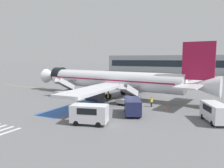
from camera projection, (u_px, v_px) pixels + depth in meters
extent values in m
plane|color=slate|center=(107.00, 95.00, 46.40)|extent=(600.00, 600.00, 0.00)
cube|color=gold|center=(110.00, 96.00, 45.30)|extent=(74.29, 6.01, 0.01)
cube|color=#2856A8|center=(73.00, 108.00, 34.79)|extent=(4.11, 12.88, 0.01)
cube|color=silver|center=(6.00, 133.00, 23.04)|extent=(0.44, 3.60, 0.01)
cylinder|color=silver|center=(110.00, 80.00, 44.90)|extent=(30.70, 6.00, 3.63)
cone|color=silver|center=(52.00, 76.00, 54.18)|extent=(4.26, 3.86, 3.56)
cone|color=silver|center=(202.00, 86.00, 35.23)|extent=(5.70, 3.90, 3.48)
cylinder|color=black|center=(60.00, 75.00, 52.67)|extent=(2.46, 3.82, 3.66)
cube|color=maroon|center=(110.00, 79.00, 44.88)|extent=(28.27, 5.88, 0.24)
cube|color=silver|center=(97.00, 89.00, 35.64)|extent=(5.41, 17.54, 0.44)
cylinder|color=#38383D|center=(94.00, 95.00, 38.12)|extent=(3.15, 2.52, 2.29)
cube|color=silver|center=(143.00, 80.00, 50.69)|extent=(7.99, 17.84, 0.44)
cylinder|color=#38383D|center=(133.00, 86.00, 50.39)|extent=(3.15, 2.52, 2.29)
cube|color=maroon|center=(198.00, 61.00, 35.20)|extent=(5.09, 0.76, 6.20)
cube|color=silver|center=(189.00, 86.00, 33.07)|extent=(3.71, 6.04, 0.24)
cube|color=silver|center=(198.00, 82.00, 38.82)|extent=(3.71, 6.04, 0.24)
cylinder|color=#38383D|center=(72.00, 85.00, 50.84)|extent=(0.20, 0.20, 2.60)
cylinder|color=black|center=(72.00, 90.00, 51.00)|extent=(0.86, 0.34, 0.84)
cylinder|color=#38383D|center=(108.00, 90.00, 41.83)|extent=(0.24, 0.24, 2.29)
cylinder|color=black|center=(108.00, 96.00, 41.96)|extent=(1.14, 0.68, 1.10)
cylinder|color=#38383D|center=(123.00, 87.00, 46.69)|extent=(0.24, 0.24, 2.29)
cylinder|color=black|center=(123.00, 92.00, 46.83)|extent=(1.14, 0.68, 1.10)
cube|color=#ADB2BA|center=(65.00, 92.00, 46.05)|extent=(2.57, 4.96, 0.70)
cylinder|color=black|center=(68.00, 92.00, 47.99)|extent=(0.27, 0.72, 0.70)
cylinder|color=black|center=(74.00, 93.00, 46.99)|extent=(0.27, 0.72, 0.70)
cylinder|color=black|center=(56.00, 95.00, 45.19)|extent=(0.27, 0.72, 0.70)
cylinder|color=black|center=(63.00, 95.00, 44.18)|extent=(0.27, 0.72, 0.70)
cube|color=#4C4C51|center=(65.00, 86.00, 45.89)|extent=(1.75, 4.25, 2.12)
cube|color=#4C4C51|center=(72.00, 80.00, 47.68)|extent=(1.73, 1.23, 0.12)
cube|color=silver|center=(62.00, 83.00, 46.25)|extent=(0.41, 4.49, 2.84)
cube|color=silver|center=(68.00, 84.00, 45.42)|extent=(0.41, 4.49, 2.84)
cube|color=#ADB2BA|center=(129.00, 100.00, 37.84)|extent=(2.57, 4.96, 0.70)
cylinder|color=black|center=(129.00, 99.00, 39.79)|extent=(0.27, 0.72, 0.70)
cylinder|color=black|center=(138.00, 101.00, 38.78)|extent=(0.27, 0.72, 0.70)
cylinder|color=black|center=(119.00, 103.00, 36.98)|extent=(0.27, 0.72, 0.70)
cylinder|color=black|center=(129.00, 104.00, 35.98)|extent=(0.27, 0.72, 0.70)
cube|color=#4C4C51|center=(129.00, 93.00, 37.70)|extent=(1.75, 4.24, 1.79)
cube|color=#4C4C51|center=(135.00, 87.00, 39.51)|extent=(1.73, 1.23, 0.12)
cube|color=silver|center=(125.00, 90.00, 38.06)|extent=(0.41, 4.42, 2.52)
cube|color=silver|center=(133.00, 91.00, 37.23)|extent=(0.41, 4.42, 2.52)
cube|color=#38383D|center=(171.00, 83.00, 62.60)|extent=(8.90, 3.14, 0.60)
cube|color=silver|center=(157.00, 80.00, 64.82)|extent=(2.11, 2.51, 1.60)
cube|color=black|center=(154.00, 79.00, 65.30)|extent=(0.19, 2.00, 0.70)
cylinder|color=#B7BCC4|center=(173.00, 78.00, 62.23)|extent=(6.16, 2.60, 2.16)
cylinder|color=gold|center=(173.00, 78.00, 62.23)|extent=(0.51, 2.23, 2.21)
cylinder|color=black|center=(157.00, 84.00, 63.71)|extent=(0.98, 0.35, 0.96)
cylinder|color=black|center=(160.00, 83.00, 65.70)|extent=(0.98, 0.35, 0.96)
cylinder|color=black|center=(172.00, 85.00, 61.38)|extent=(0.98, 0.35, 0.96)
cylinder|color=black|center=(174.00, 84.00, 63.36)|extent=(0.98, 0.35, 0.96)
cylinder|color=black|center=(181.00, 85.00, 60.08)|extent=(0.98, 0.35, 0.96)
cylinder|color=black|center=(183.00, 84.00, 62.07)|extent=(0.98, 0.35, 0.96)
cube|color=silver|center=(215.00, 112.00, 26.59)|extent=(3.94, 5.35, 2.03)
cube|color=black|center=(215.00, 108.00, 26.54)|extent=(2.99, 3.34, 0.73)
cylinder|color=black|center=(202.00, 116.00, 28.29)|extent=(0.46, 0.66, 0.64)
cylinder|color=black|center=(217.00, 117.00, 28.20)|extent=(0.46, 0.66, 0.64)
cylinder|color=black|center=(212.00, 123.00, 25.21)|extent=(0.46, 0.66, 0.64)
cube|color=silver|center=(89.00, 113.00, 25.80)|extent=(4.72, 3.23, 2.05)
cube|color=black|center=(89.00, 110.00, 25.75)|extent=(2.87, 2.70, 0.74)
cylinder|color=black|center=(76.00, 123.00, 25.26)|extent=(0.67, 0.38, 0.64)
cylinder|color=black|center=(82.00, 119.00, 27.11)|extent=(0.67, 0.38, 0.64)
cylinder|color=black|center=(98.00, 125.00, 24.73)|extent=(0.67, 0.38, 0.64)
cylinder|color=black|center=(102.00, 120.00, 26.59)|extent=(0.67, 0.38, 0.64)
cube|color=#1E234C|center=(132.00, 106.00, 30.29)|extent=(4.13, 5.37, 1.91)
cube|color=black|center=(132.00, 103.00, 30.24)|extent=(3.14, 3.40, 0.69)
cylinder|color=black|center=(125.00, 110.00, 31.95)|extent=(0.47, 0.66, 0.64)
cylinder|color=black|center=(138.00, 110.00, 31.91)|extent=(0.47, 0.66, 0.64)
cylinder|color=black|center=(126.00, 115.00, 28.89)|extent=(0.47, 0.66, 0.64)
cylinder|color=black|center=(140.00, 115.00, 28.85)|extent=(0.47, 0.66, 0.64)
cylinder|color=#191E38|center=(108.00, 100.00, 38.95)|extent=(0.14, 0.14, 0.79)
cylinder|color=#191E38|center=(108.00, 100.00, 39.12)|extent=(0.14, 0.14, 0.79)
cube|color=yellow|center=(108.00, 96.00, 38.95)|extent=(0.38, 0.47, 0.62)
cube|color=silver|center=(108.00, 96.00, 38.95)|extent=(0.40, 0.49, 0.06)
sphere|color=#9E704C|center=(108.00, 94.00, 38.91)|extent=(0.21, 0.21, 0.21)
cylinder|color=#191E38|center=(98.00, 98.00, 41.38)|extent=(0.14, 0.14, 0.82)
cylinder|color=#191E38|center=(97.00, 97.00, 41.51)|extent=(0.14, 0.14, 0.82)
cube|color=orange|center=(98.00, 94.00, 41.36)|extent=(0.47, 0.36, 0.65)
cube|color=silver|center=(98.00, 94.00, 41.36)|extent=(0.48, 0.37, 0.06)
sphere|color=#9E704C|center=(98.00, 91.00, 41.31)|extent=(0.22, 0.22, 0.22)
cylinder|color=#191E38|center=(84.00, 96.00, 43.21)|extent=(0.14, 0.14, 0.84)
cylinder|color=#191E38|center=(85.00, 96.00, 43.08)|extent=(0.14, 0.14, 0.84)
cube|color=yellow|center=(84.00, 92.00, 43.06)|extent=(0.47, 0.36, 0.66)
cube|color=silver|center=(84.00, 92.00, 43.06)|extent=(0.48, 0.37, 0.06)
sphere|color=#9E704C|center=(84.00, 90.00, 43.01)|extent=(0.23, 0.23, 0.23)
cylinder|color=#2D2D33|center=(152.00, 104.00, 35.31)|extent=(0.14, 0.14, 0.78)
cylinder|color=#2D2D33|center=(151.00, 105.00, 35.21)|extent=(0.14, 0.14, 0.78)
cube|color=yellow|center=(151.00, 100.00, 35.18)|extent=(0.37, 0.47, 0.62)
cube|color=silver|center=(151.00, 100.00, 35.18)|extent=(0.39, 0.49, 0.06)
sphere|color=brown|center=(152.00, 98.00, 35.13)|extent=(0.21, 0.21, 0.21)
cone|color=orange|center=(165.00, 108.00, 33.46)|extent=(0.45, 0.45, 0.51)
cylinder|color=white|center=(165.00, 108.00, 33.46)|extent=(0.25, 0.25, 0.06)
cube|color=#9EA3A8|center=(203.00, 65.00, 108.41)|extent=(100.06, 12.00, 9.40)
cube|color=#19232D|center=(201.00, 64.00, 103.07)|extent=(96.06, 0.10, 3.29)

